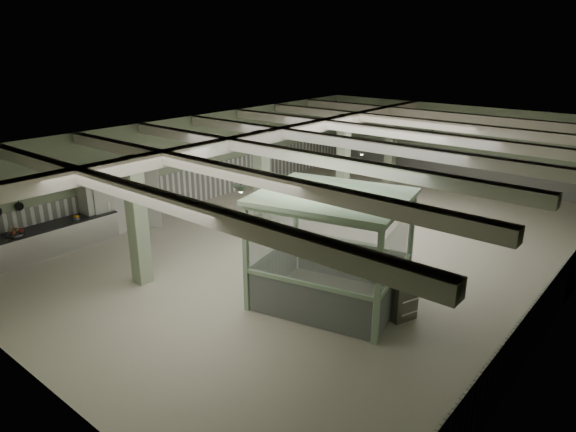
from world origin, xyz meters
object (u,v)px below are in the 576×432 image
Objects in this scene: walkin_cooler at (118,198)px; filing_cabinet at (403,292)px; guard_booth at (332,232)px; prep_counter at (38,242)px.

walkin_cooler is 1.86× the size of filing_cabinet.
guard_booth is (8.82, 0.46, 0.73)m from walkin_cooler.
prep_counter is 11.27m from filing_cabinet.
filing_cabinet is at bearing 20.02° from prep_counter.
guard_booth is at bearing 21.64° from prep_counter.
prep_counter is 9.51m from guard_booth.
prep_counter is 1.98× the size of walkin_cooler.
guard_booth is (8.73, 3.46, 1.47)m from prep_counter.
prep_counter is at bearing -88.39° from walkin_cooler.
walkin_cooler is 0.63× the size of guard_booth.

